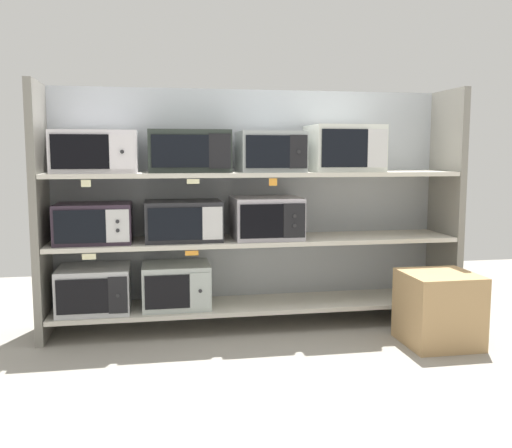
{
  "coord_description": "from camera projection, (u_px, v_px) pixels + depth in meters",
  "views": [
    {
      "loc": [
        -0.7,
        -3.89,
        1.21
      ],
      "look_at": [
        0.0,
        0.0,
        0.73
      ],
      "focal_mm": 40.15,
      "sensor_mm": 36.0,
      "label": 1
    }
  ],
  "objects": [
    {
      "name": "microwave_8",
      "position": [
        344.0,
        148.0,
        4.03
      ],
      "size": [
        0.49,
        0.42,
        0.32
      ],
      "color": "silver",
      "rests_on": "shelf_2"
    },
    {
      "name": "microwave_4",
      "position": [
        266.0,
        218.0,
        3.99
      ],
      "size": [
        0.46,
        0.44,
        0.29
      ],
      "color": "#B8B2BB",
      "rests_on": "shelf_1"
    },
    {
      "name": "microwave_2",
      "position": [
        94.0,
        223.0,
        3.78
      ],
      "size": [
        0.49,
        0.38,
        0.26
      ],
      "color": "#352836",
      "rests_on": "shelf_1"
    },
    {
      "name": "price_tag_0",
      "position": [
        89.0,
        257.0,
        3.58
      ],
      "size": [
        0.09,
        0.0,
        0.04
      ],
      "primitive_type": "cube",
      "color": "beige"
    },
    {
      "name": "price_tag_4",
      "position": [
        273.0,
        182.0,
        3.73
      ],
      "size": [
        0.05,
        0.0,
        0.05
      ],
      "primitive_type": "cube",
      "color": "orange"
    },
    {
      "name": "microwave_7",
      "position": [
        270.0,
        152.0,
        3.94
      ],
      "size": [
        0.44,
        0.4,
        0.28
      ],
      "color": "#A1A8A7",
      "rests_on": "shelf_2"
    },
    {
      "name": "microwave_5",
      "position": [
        95.0,
        152.0,
        3.73
      ],
      "size": [
        0.54,
        0.41,
        0.27
      ],
      "color": "silver",
      "rests_on": "shelf_2"
    },
    {
      "name": "price_tag_2",
      "position": [
        86.0,
        183.0,
        3.52
      ],
      "size": [
        0.06,
        0.0,
        0.04
      ],
      "primitive_type": "cube",
      "color": "beige"
    },
    {
      "name": "upright_right",
      "position": [
        446.0,
        205.0,
        4.22
      ],
      "size": [
        0.05,
        0.47,
        1.67
      ],
      "primitive_type": "cube",
      "color": "gray",
      "rests_on": "ground"
    },
    {
      "name": "back_panel",
      "position": [
        250.0,
        205.0,
        4.22
      ],
      "size": [
        2.99,
        0.04,
        1.67
      ],
      "primitive_type": "cube",
      "color": "#9EA3A8",
      "rests_on": "ground"
    },
    {
      "name": "microwave_3",
      "position": [
        183.0,
        221.0,
        3.89
      ],
      "size": [
        0.51,
        0.38,
        0.27
      ],
      "color": "#29292D",
      "rests_on": "shelf_1"
    },
    {
      "name": "shelf_1",
      "position": [
        256.0,
        240.0,
        4.0
      ],
      "size": [
        2.79,
        0.47,
        0.03
      ],
      "primitive_type": "cube",
      "color": "beige"
    },
    {
      "name": "price_tag_3",
      "position": [
        193.0,
        181.0,
        3.63
      ],
      "size": [
        0.08,
        0.0,
        0.03
      ],
      "primitive_type": "cube",
      "color": "beige"
    },
    {
      "name": "microwave_6",
      "position": [
        189.0,
        151.0,
        3.84
      ],
      "size": [
        0.54,
        0.35,
        0.28
      ],
      "color": "#29312C",
      "rests_on": "shelf_2"
    },
    {
      "name": "shelf_2",
      "position": [
        256.0,
        174.0,
        3.94
      ],
      "size": [
        2.79,
        0.47,
        0.03
      ],
      "primitive_type": "cube",
      "color": "beige"
    },
    {
      "name": "microwave_0",
      "position": [
        94.0,
        289.0,
        3.83
      ],
      "size": [
        0.47,
        0.44,
        0.3
      ],
      "color": "#B5B7BA",
      "rests_on": "shelf_0"
    },
    {
      "name": "price_tag_1",
      "position": [
        192.0,
        253.0,
        3.69
      ],
      "size": [
        0.09,
        0.0,
        0.03
      ],
      "primitive_type": "cube",
      "color": "orange"
    },
    {
      "name": "microwave_1",
      "position": [
        176.0,
        285.0,
        3.93
      ],
      "size": [
        0.46,
        0.39,
        0.3
      ],
      "color": "#B0BAB5",
      "rests_on": "shelf_0"
    },
    {
      "name": "shelf_0",
      "position": [
        256.0,
        305.0,
        4.05
      ],
      "size": [
        2.79,
        0.47,
        0.03
      ],
      "primitive_type": "cube",
      "color": "beige",
      "rests_on": "ground"
    },
    {
      "name": "shipping_carton",
      "position": [
        439.0,
        309.0,
        3.65
      ],
      "size": [
        0.44,
        0.44,
        0.46
      ],
      "primitive_type": "cube",
      "color": "tan",
      "rests_on": "ground"
    },
    {
      "name": "ground",
      "position": [
        289.0,
        381.0,
        3.1
      ],
      "size": [
        6.79,
        6.0,
        0.02
      ],
      "primitive_type": "cube",
      "color": "gray"
    },
    {
      "name": "upright_left",
      "position": [
        40.0,
        212.0,
        3.72
      ],
      "size": [
        0.05,
        0.47,
        1.67
      ],
      "primitive_type": "cube",
      "color": "gray",
      "rests_on": "ground"
    }
  ]
}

